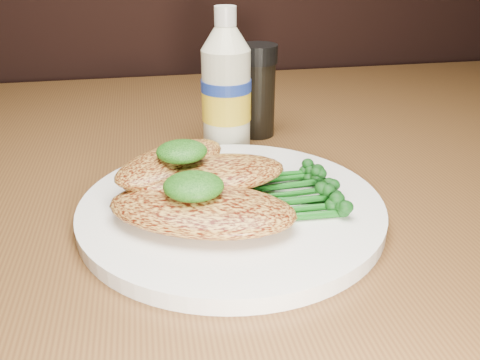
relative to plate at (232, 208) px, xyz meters
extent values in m
cylinder|color=white|center=(0.00, 0.00, 0.00)|extent=(0.29, 0.29, 0.02)
ellipsoid|color=gold|center=(-0.03, -0.03, 0.02)|extent=(0.19, 0.15, 0.03)
ellipsoid|color=gold|center=(-0.02, 0.02, 0.03)|extent=(0.17, 0.09, 0.02)
ellipsoid|color=gold|center=(-0.05, 0.04, 0.03)|extent=(0.14, 0.14, 0.02)
ellipsoid|color=black|center=(-0.04, -0.03, 0.04)|extent=(0.06, 0.06, 0.02)
ellipsoid|color=black|center=(-0.04, 0.03, 0.05)|extent=(0.05, 0.05, 0.02)
camera|label=1|loc=(-0.07, -0.42, 0.24)|focal=37.92mm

